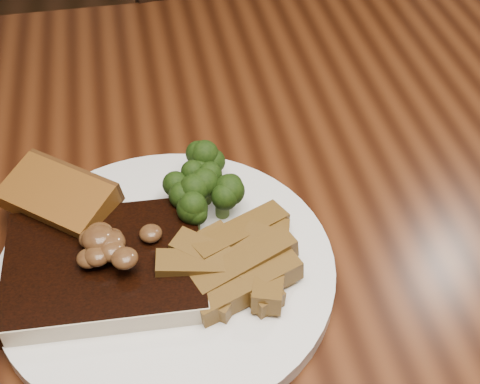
% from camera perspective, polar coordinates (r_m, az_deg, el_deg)
% --- Properties ---
extents(dining_table, '(1.60, 0.90, 0.75)m').
position_cam_1_polar(dining_table, '(0.70, 1.77, -8.19)').
color(dining_table, '#49210E').
rests_on(dining_table, ground).
extents(chair_far, '(0.50, 0.50, 0.92)m').
position_cam_1_polar(chair_far, '(1.27, 0.78, 10.46)').
color(chair_far, black).
rests_on(chair_far, ground).
extents(plate, '(0.30, 0.30, 0.01)m').
position_cam_1_polar(plate, '(0.59, -6.26, -6.80)').
color(plate, white).
rests_on(plate, dining_table).
extents(steak, '(0.17, 0.13, 0.02)m').
position_cam_1_polar(steak, '(0.58, -11.46, -6.27)').
color(steak, black).
rests_on(steak, plate).
extents(steak_bone, '(0.16, 0.02, 0.02)m').
position_cam_1_polar(steak_bone, '(0.54, -11.17, -10.95)').
color(steak_bone, beige).
rests_on(steak_bone, plate).
extents(mushroom_pile, '(0.07, 0.07, 0.03)m').
position_cam_1_polar(mushroom_pile, '(0.56, -11.21, -4.28)').
color(mushroom_pile, brown).
rests_on(mushroom_pile, steak).
extents(garlic_bread, '(0.11, 0.10, 0.02)m').
position_cam_1_polar(garlic_bread, '(0.63, -15.01, -1.70)').
color(garlic_bread, brown).
rests_on(garlic_bread, plate).
extents(potato_wedges, '(0.12, 0.12, 0.02)m').
position_cam_1_polar(potato_wedges, '(0.58, 1.56, -4.83)').
color(potato_wedges, brown).
rests_on(potato_wedges, plate).
extents(broccoli_cluster, '(0.07, 0.07, 0.04)m').
position_cam_1_polar(broccoli_cluster, '(0.62, -3.08, 0.26)').
color(broccoli_cluster, '#1E340B').
rests_on(broccoli_cluster, plate).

